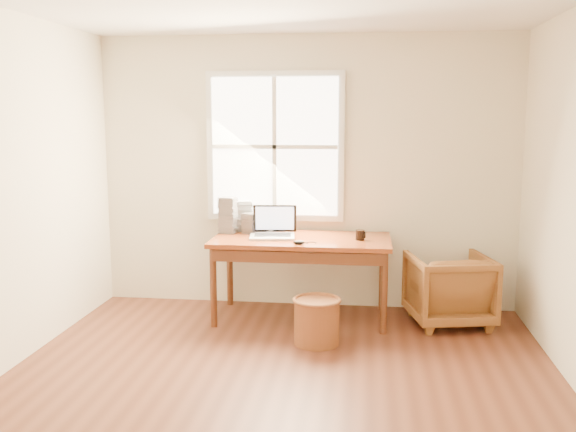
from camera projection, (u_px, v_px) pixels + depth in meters
name	position (u px, v px, depth m)	size (l,w,h in m)	color
room_shell	(272.00, 199.00, 4.10)	(4.04, 4.54, 2.64)	brown
desk	(302.00, 240.00, 5.79)	(1.60, 0.80, 0.04)	brown
armchair	(449.00, 289.00, 5.70)	(0.68, 0.70, 0.64)	brown
wicker_stool	(317.00, 322.00, 5.22)	(0.37, 0.37, 0.37)	brown
laptop	(272.00, 221.00, 5.76)	(0.42, 0.44, 0.32)	silver
mouse	(299.00, 242.00, 5.50)	(0.10, 0.06, 0.03)	black
coffee_mug	(360.00, 235.00, 5.69)	(0.08, 0.08, 0.09)	black
cd_stack_a	(244.00, 216.00, 6.12)	(0.15, 0.13, 0.29)	silver
cd_stack_b	(250.00, 223.00, 6.00)	(0.13, 0.11, 0.19)	#28292D
cd_stack_c	(228.00, 215.00, 6.01)	(0.15, 0.13, 0.34)	#9998A4
cd_stack_d	(266.00, 223.00, 6.04)	(0.15, 0.13, 0.19)	silver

